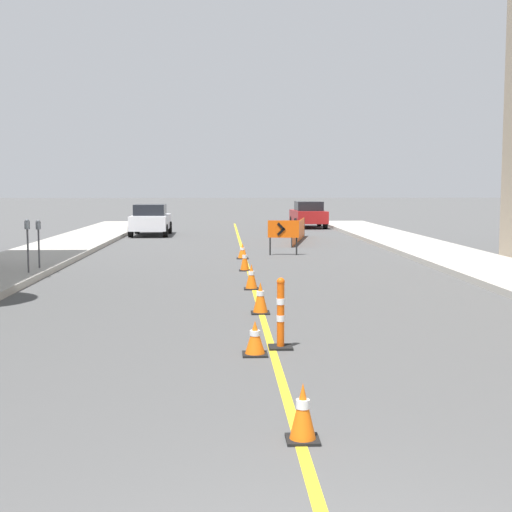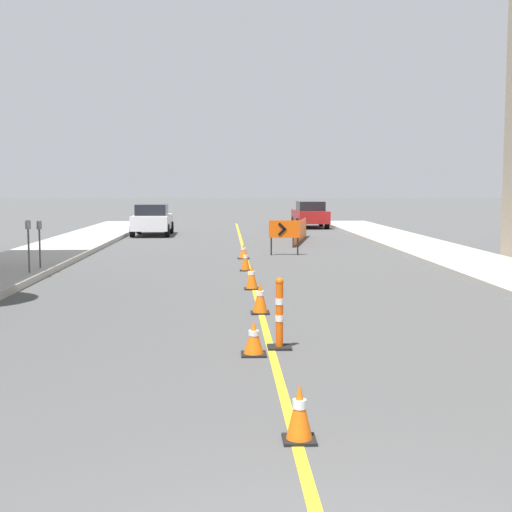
% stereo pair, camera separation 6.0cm
% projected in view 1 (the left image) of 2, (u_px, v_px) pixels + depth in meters
% --- Properties ---
extents(lane_stripe, '(0.12, 44.17, 0.01)m').
position_uv_depth(lane_stripe, '(244.00, 256.00, 25.79)').
color(lane_stripe, gold).
rests_on(lane_stripe, ground_plane).
extents(sidewalk_left, '(3.00, 44.17, 0.18)m').
position_uv_depth(sidewalk_left, '(44.00, 254.00, 25.46)').
color(sidewalk_left, '#ADA89E').
rests_on(sidewalk_left, ground_plane).
extents(sidewalk_right, '(3.00, 44.17, 0.18)m').
position_uv_depth(sidewalk_right, '(439.00, 252.00, 26.11)').
color(sidewalk_right, '#ADA89E').
rests_on(sidewalk_right, ground_plane).
extents(traffic_cone_nearest, '(0.33, 0.33, 0.59)m').
position_uv_depth(traffic_cone_nearest, '(303.00, 412.00, 7.01)').
color(traffic_cone_nearest, black).
rests_on(traffic_cone_nearest, ground_plane).
extents(traffic_cone_second, '(0.37, 0.37, 0.52)m').
position_uv_depth(traffic_cone_second, '(255.00, 338.00, 10.58)').
color(traffic_cone_second, black).
rests_on(traffic_cone_second, ground_plane).
extents(traffic_cone_third, '(0.37, 0.37, 0.63)m').
position_uv_depth(traffic_cone_third, '(260.00, 298.00, 14.05)').
color(traffic_cone_third, black).
rests_on(traffic_cone_third, ground_plane).
extents(traffic_cone_fourth, '(0.36, 0.36, 0.63)m').
position_uv_depth(traffic_cone_fourth, '(251.00, 277.00, 17.34)').
color(traffic_cone_fourth, black).
rests_on(traffic_cone_fourth, ground_plane).
extents(traffic_cone_fifth, '(0.33, 0.33, 0.67)m').
position_uv_depth(traffic_cone_fifth, '(245.00, 260.00, 21.14)').
color(traffic_cone_fifth, black).
rests_on(traffic_cone_fifth, ground_plane).
extents(traffic_cone_farthest, '(0.41, 0.41, 0.54)m').
position_uv_depth(traffic_cone_farthest, '(243.00, 251.00, 24.67)').
color(traffic_cone_farthest, black).
rests_on(traffic_cone_farthest, ground_plane).
extents(delineator_post_front, '(0.37, 0.37, 1.11)m').
position_uv_depth(delineator_post_front, '(281.00, 318.00, 11.01)').
color(delineator_post_front, black).
rests_on(delineator_post_front, ground_plane).
extents(arrow_barricade_primary, '(1.14, 0.16, 1.27)m').
position_uv_depth(arrow_barricade_primary, '(283.00, 231.00, 25.89)').
color(arrow_barricade_primary, '#EF560C').
rests_on(arrow_barricade_primary, ground_plane).
extents(safety_mesh_fence, '(1.31, 6.70, 0.93)m').
position_uv_depth(safety_mesh_fence, '(299.00, 231.00, 32.42)').
color(safety_mesh_fence, '#EF560C').
rests_on(safety_mesh_fence, ground_plane).
extents(parked_car_curb_near, '(1.94, 4.32, 1.59)m').
position_uv_depth(parked_car_curb_near, '(151.00, 220.00, 36.31)').
color(parked_car_curb_near, silver).
rests_on(parked_car_curb_near, ground_plane).
extents(parked_car_curb_mid, '(1.95, 4.34, 1.59)m').
position_uv_depth(parked_car_curb_mid, '(308.00, 214.00, 43.11)').
color(parked_car_curb_mid, maroon).
rests_on(parked_car_curb_mid, ground_plane).
extents(parking_meter_near_curb, '(0.12, 0.11, 1.46)m').
position_uv_depth(parking_meter_near_curb, '(27.00, 235.00, 19.12)').
color(parking_meter_near_curb, '#4C4C51').
rests_on(parking_meter_near_curb, sidewalk_left).
extents(parking_meter_far_curb, '(0.12, 0.11, 1.38)m').
position_uv_depth(parking_meter_far_curb, '(38.00, 234.00, 20.26)').
color(parking_meter_far_curb, '#4C4C51').
rests_on(parking_meter_far_curb, sidewalk_left).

